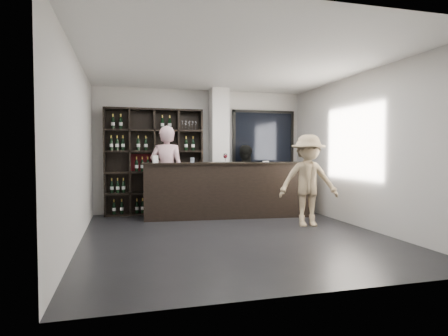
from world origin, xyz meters
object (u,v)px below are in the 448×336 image
object	(u,v)px
customer	(308,180)
taster_black	(244,178)
tasting_counter	(227,190)
wine_shelf	(154,162)
taster_pink	(167,173)

from	to	relation	value
customer	taster_black	bearing A→B (deg)	119.83
taster_black	customer	world-z (taller)	customer
tasting_counter	wine_shelf	bearing A→B (deg)	156.78
tasting_counter	taster_pink	bearing A→B (deg)	-179.13
wine_shelf	taster_black	bearing A→B (deg)	-4.49
wine_shelf	tasting_counter	size ratio (longest dim) A/B	0.66
taster_pink	customer	world-z (taller)	taster_pink
taster_pink	taster_black	world-z (taller)	taster_pink
taster_black	customer	xyz separation A→B (m)	(0.64, -2.00, 0.09)
wine_shelf	taster_black	world-z (taller)	wine_shelf
wine_shelf	customer	size ratio (longest dim) A/B	1.37
customer	taster_pink	bearing A→B (deg)	162.22
taster_pink	customer	bearing A→B (deg)	169.15
tasting_counter	taster_pink	xyz separation A→B (m)	(-1.29, 0.10, 0.38)
wine_shelf	tasting_counter	bearing A→B (deg)	-28.52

